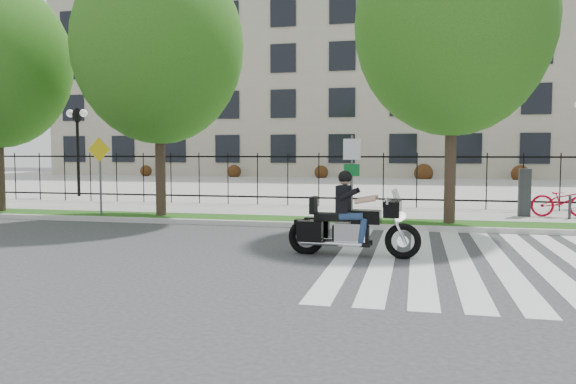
# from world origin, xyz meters

# --- Properties ---
(ground) EXTENTS (120.00, 120.00, 0.00)m
(ground) POSITION_xyz_m (0.00, 0.00, 0.00)
(ground) COLOR #323234
(ground) RESTS_ON ground
(curb) EXTENTS (60.00, 0.20, 0.15)m
(curb) POSITION_xyz_m (0.00, 4.10, 0.07)
(curb) COLOR beige
(curb) RESTS_ON ground
(grass_verge) EXTENTS (60.00, 1.50, 0.15)m
(grass_verge) POSITION_xyz_m (0.00, 4.95, 0.07)
(grass_verge) COLOR #1B4812
(grass_verge) RESTS_ON ground
(sidewalk) EXTENTS (60.00, 3.50, 0.15)m
(sidewalk) POSITION_xyz_m (0.00, 7.45, 0.07)
(sidewalk) COLOR #A3A098
(sidewalk) RESTS_ON ground
(plaza) EXTENTS (80.00, 34.00, 0.10)m
(plaza) POSITION_xyz_m (0.00, 25.00, 0.05)
(plaza) COLOR #A3A098
(plaza) RESTS_ON ground
(crosswalk_stripes) EXTENTS (5.70, 8.00, 0.01)m
(crosswalk_stripes) POSITION_xyz_m (4.83, 0.00, 0.01)
(crosswalk_stripes) COLOR silver
(crosswalk_stripes) RESTS_ON ground
(iron_fence) EXTENTS (30.00, 0.06, 2.00)m
(iron_fence) POSITION_xyz_m (0.00, 9.20, 1.15)
(iron_fence) COLOR black
(iron_fence) RESTS_ON sidewalk
(office_building) EXTENTS (60.00, 21.90, 20.15)m
(office_building) POSITION_xyz_m (0.00, 44.92, 9.97)
(office_building) COLOR #A29A83
(office_building) RESTS_ON ground
(lamp_post_left) EXTENTS (1.06, 0.70, 4.25)m
(lamp_post_left) POSITION_xyz_m (-12.00, 12.00, 3.21)
(lamp_post_left) COLOR black
(lamp_post_left) RESTS_ON ground
(street_tree_1) EXTENTS (5.35, 5.35, 8.42)m
(street_tree_1) POSITION_xyz_m (-4.41, 4.95, 5.49)
(street_tree_1) COLOR #36251D
(street_tree_1) RESTS_ON grass_verge
(street_tree_2) EXTENTS (5.51, 5.51, 8.81)m
(street_tree_2) POSITION_xyz_m (4.51, 4.95, 5.78)
(street_tree_2) COLOR #36251D
(street_tree_2) RESTS_ON grass_verge
(sign_pole_regulatory) EXTENTS (0.50, 0.09, 2.50)m
(sign_pole_regulatory) POSITION_xyz_m (1.76, 4.58, 1.74)
(sign_pole_regulatory) COLOR #59595B
(sign_pole_regulatory) RESTS_ON grass_verge
(sign_pole_warning) EXTENTS (0.78, 0.09, 2.49)m
(sign_pole_warning) POSITION_xyz_m (-6.33, 4.58, 1.74)
(sign_pole_warning) COLOR #59595B
(sign_pole_warning) RESTS_ON grass_verge
(motorcycle_rider) EXTENTS (2.78, 0.84, 2.15)m
(motorcycle_rider) POSITION_xyz_m (2.29, -0.07, 0.71)
(motorcycle_rider) COLOR black
(motorcycle_rider) RESTS_ON ground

